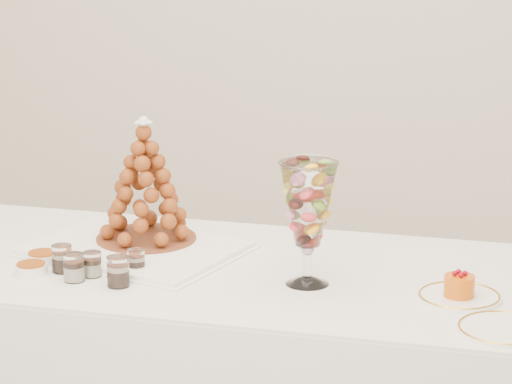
# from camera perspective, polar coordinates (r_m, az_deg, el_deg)

# --- Properties ---
(lace_tray) EXTENTS (0.62, 0.53, 0.02)m
(lace_tray) POSITION_cam_1_polar(r_m,az_deg,el_deg) (3.32, -5.72, -2.68)
(lace_tray) COLOR white
(lace_tray) RESTS_ON buffet_table
(macaron_vase) EXTENTS (0.14, 0.14, 0.32)m
(macaron_vase) POSITION_cam_1_polar(r_m,az_deg,el_deg) (3.00, 2.47, -0.64)
(macaron_vase) COLOR white
(macaron_vase) RESTS_ON buffet_table
(cake_plate) EXTENTS (0.21, 0.21, 0.01)m
(cake_plate) POSITION_cam_1_polar(r_m,az_deg,el_deg) (3.00, 9.54, -4.89)
(cake_plate) COLOR white
(cake_plate) RESTS_ON buffet_table
(spare_plate) EXTENTS (0.21, 0.21, 0.01)m
(spare_plate) POSITION_cam_1_polar(r_m,az_deg,el_deg) (2.82, 11.57, -6.35)
(spare_plate) COLOR white
(spare_plate) RESTS_ON buffet_table
(verrine_a) EXTENTS (0.07, 0.07, 0.07)m
(verrine_a) POSITION_cam_1_polar(r_m,az_deg,el_deg) (3.18, -9.12, -3.11)
(verrine_a) COLOR white
(verrine_a) RESTS_ON buffet_table
(verrine_b) EXTENTS (0.06, 0.06, 0.06)m
(verrine_b) POSITION_cam_1_polar(r_m,az_deg,el_deg) (3.13, -7.72, -3.39)
(verrine_b) COLOR white
(verrine_b) RESTS_ON buffet_table
(verrine_c) EXTENTS (0.05, 0.05, 0.06)m
(verrine_c) POSITION_cam_1_polar(r_m,az_deg,el_deg) (3.15, -5.66, -3.26)
(verrine_c) COLOR white
(verrine_c) RESTS_ON buffet_table
(verrine_d) EXTENTS (0.07, 0.07, 0.07)m
(verrine_d) POSITION_cam_1_polar(r_m,az_deg,el_deg) (3.11, -8.56, -3.53)
(verrine_d) COLOR white
(verrine_d) RESTS_ON buffet_table
(verrine_e) EXTENTS (0.07, 0.07, 0.08)m
(verrine_e) POSITION_cam_1_polar(r_m,az_deg,el_deg) (3.05, -6.51, -3.74)
(verrine_e) COLOR white
(verrine_e) RESTS_ON buffet_table
(ramekin_back) EXTENTS (0.08, 0.08, 0.03)m
(ramekin_back) POSITION_cam_1_polar(r_m,az_deg,el_deg) (3.26, -10.01, -3.08)
(ramekin_back) COLOR white
(ramekin_back) RESTS_ON buffet_table
(ramekin_front) EXTENTS (0.08, 0.08, 0.03)m
(ramekin_front) POSITION_cam_1_polar(r_m,az_deg,el_deg) (3.18, -10.54, -3.60)
(ramekin_front) COLOR white
(ramekin_front) RESTS_ON buffet_table
(croquembouche) EXTENTS (0.28, 0.28, 0.35)m
(croquembouche) POSITION_cam_1_polar(r_m,az_deg,el_deg) (3.33, -5.25, 0.55)
(croquembouche) COLOR brown
(croquembouche) RESTS_ON lace_tray
(mousse_cake) EXTENTS (0.07, 0.07, 0.07)m
(mousse_cake) POSITION_cam_1_polar(r_m,az_deg,el_deg) (2.98, 9.54, -4.36)
(mousse_cake) COLOR #D65A09
(mousse_cake) RESTS_ON cake_plate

